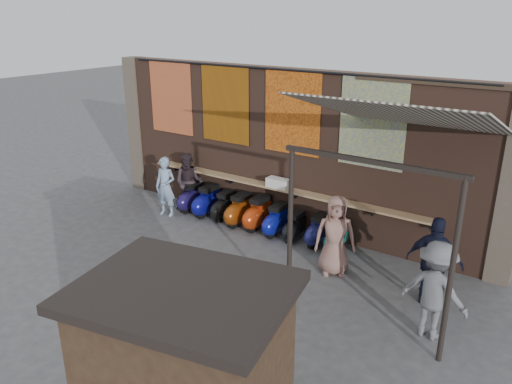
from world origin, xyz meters
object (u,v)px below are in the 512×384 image
market_stall (188,380)px  scooter_stool_4 (258,213)px  scooter_stool_3 (240,210)px  scooter_stool_7 (318,230)px  scooter_stool_0 (192,197)px  shopper_navy (435,262)px  diner_left (166,187)px  scooter_stool_8 (337,237)px  shopper_tan (335,235)px  scooter_stool_5 (277,220)px  scooter_stool_2 (225,206)px  diner_right (189,182)px  shelf_box (278,183)px  shopper_grey (435,290)px  scooter_stool_6 (295,227)px  scooter_stool_1 (207,201)px

market_stall → scooter_stool_4: bearing=106.1°
scooter_stool_3 → scooter_stool_7: bearing=1.9°
scooter_stool_0 → scooter_stool_7: scooter_stool_0 is taller
scooter_stool_4 → scooter_stool_0: bearing=-179.8°
shopper_navy → scooter_stool_4: bearing=-16.6°
scooter_stool_3 → diner_left: size_ratio=0.53×
scooter_stool_8 → shopper_tan: size_ratio=0.45×
scooter_stool_5 → scooter_stool_7: scooter_stool_5 is taller
market_stall → scooter_stool_7: bearing=92.4°
scooter_stool_2 → scooter_stool_3: scooter_stool_3 is taller
scooter_stool_7 → diner_right: (-3.99, -0.04, 0.45)m
shelf_box → scooter_stool_0: 2.78m
shopper_tan → scooter_stool_0: bearing=138.6°
scooter_stool_5 → market_stall: size_ratio=0.36×
diner_right → shopper_tan: size_ratio=0.94×
scooter_stool_7 → scooter_stool_8: bearing=-5.3°
scooter_stool_8 → shopper_grey: bearing=-36.7°
scooter_stool_4 → diner_right: 2.32m
scooter_stool_5 → scooter_stool_6: bearing=-2.5°
scooter_stool_3 → diner_left: 2.16m
market_stall → diner_left: bearing=124.9°
diner_left → shopper_tan: (5.19, -0.37, 0.06)m
shelf_box → diner_right: (-2.69, -0.30, -0.42)m
scooter_stool_2 → diner_left: 1.69m
scooter_stool_0 → diner_right: size_ratio=0.50×
scooter_stool_1 → scooter_stool_4: (1.64, 0.03, 0.01)m
scooter_stool_1 → scooter_stool_5: 2.22m
scooter_stool_3 → shopper_navy: 5.30m
scooter_stool_2 → scooter_stool_8: scooter_stool_2 is taller
diner_right → scooter_stool_8: bearing=-25.7°
scooter_stool_4 → scooter_stool_6: bearing=-3.3°
scooter_stool_2 → shopper_grey: size_ratio=0.45×
shelf_box → scooter_stool_6: (0.70, -0.34, -0.89)m
shelf_box → scooter_stool_3: 1.31m
scooter_stool_1 → market_stall: 7.88m
scooter_stool_1 → scooter_stool_7: 3.34m
scooter_stool_0 → market_stall: 8.26m
scooter_stool_7 → diner_left: diner_left is taller
scooter_stool_4 → scooter_stool_8: (2.22, -0.03, -0.05)m
scooter_stool_0 → scooter_stool_5: 2.80m
scooter_stool_4 → market_stall: 7.02m
scooter_stool_0 → scooter_stool_5: scooter_stool_0 is taller
scooter_stool_4 → scooter_stool_8: bearing=-0.7°
shopper_navy → shopper_tan: size_ratio=1.01×
scooter_stool_2 → shopper_navy: bearing=-10.4°
diner_left → scooter_stool_4: bearing=3.9°
shopper_grey → scooter_stool_1: bearing=-10.9°
shelf_box → scooter_stool_8: bearing=-9.6°
scooter_stool_7 → shopper_grey: 3.87m
shopper_navy → diner_left: bearing=-7.4°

